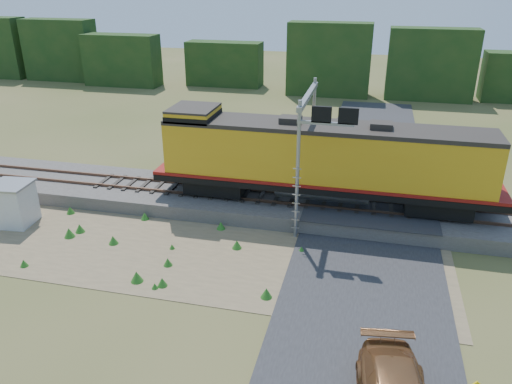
# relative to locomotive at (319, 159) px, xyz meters

# --- Properties ---
(ground) EXTENTS (140.00, 140.00, 0.00)m
(ground) POSITION_rel_locomotive_xyz_m (-4.06, -6.00, -3.34)
(ground) COLOR #475123
(ground) RESTS_ON ground
(ballast) EXTENTS (70.00, 5.00, 0.80)m
(ballast) POSITION_rel_locomotive_xyz_m (-4.06, -0.00, -2.94)
(ballast) COLOR slate
(ballast) RESTS_ON ground
(rails) EXTENTS (70.00, 1.54, 0.16)m
(rails) POSITION_rel_locomotive_xyz_m (-4.06, -0.00, -2.46)
(rails) COLOR brown
(rails) RESTS_ON ballast
(dirt_shoulder) EXTENTS (26.00, 8.00, 0.03)m
(dirt_shoulder) POSITION_rel_locomotive_xyz_m (-6.06, -5.50, -3.32)
(dirt_shoulder) COLOR #8C7754
(dirt_shoulder) RESTS_ON ground
(road) EXTENTS (7.00, 66.00, 0.86)m
(road) POSITION_rel_locomotive_xyz_m (2.94, -5.26, -3.25)
(road) COLOR #38383A
(road) RESTS_ON ground
(tree_line_north) EXTENTS (130.00, 3.00, 6.50)m
(tree_line_north) POSITION_rel_locomotive_xyz_m (-4.06, 32.00, -0.27)
(tree_line_north) COLOR #183914
(tree_line_north) RESTS_ON ground
(weed_clumps) EXTENTS (15.00, 6.20, 0.56)m
(weed_clumps) POSITION_rel_locomotive_xyz_m (-7.56, -5.90, -3.34)
(weed_clumps) COLOR #2D7120
(weed_clumps) RESTS_ON ground
(locomotive) EXTENTS (18.69, 2.85, 4.82)m
(locomotive) POSITION_rel_locomotive_xyz_m (0.00, 0.00, 0.00)
(locomotive) COLOR black
(locomotive) RESTS_ON rails
(shed) EXTENTS (2.15, 2.15, 2.34)m
(shed) POSITION_rel_locomotive_xyz_m (-15.65, -4.83, -2.15)
(shed) COLOR silver
(shed) RESTS_ON ground
(signal_gantry) EXTENTS (2.83, 6.20, 7.13)m
(signal_gantry) POSITION_rel_locomotive_xyz_m (-0.35, -0.67, 2.01)
(signal_gantry) COLOR gray
(signal_gantry) RESTS_ON ground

